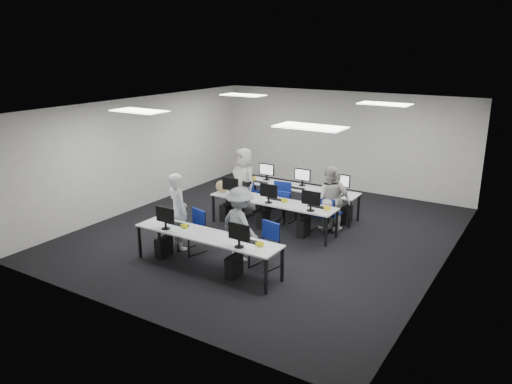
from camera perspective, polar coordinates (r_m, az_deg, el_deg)
The scene contains 23 objects.
room at distance 11.59m, azimuth 1.43°, elevation 2.36°, with size 9.00×9.02×3.00m.
ceiling_panels at distance 11.32m, azimuth 1.48°, elevation 9.67°, with size 5.20×4.60×0.02m.
desk_front at distance 9.95m, azimuth -5.68°, elevation -5.13°, with size 3.20×0.70×0.73m.
desk_mid at distance 11.98m, azimuth 1.89°, elevation -1.24°, with size 3.20×0.70×0.73m.
desk_back at distance 13.16m, azimuth 4.94°, elevation 0.35°, with size 3.20×0.70×0.73m.
equipment_front at distance 10.16m, azimuth -6.55°, elevation -6.63°, with size 2.51×0.41×1.19m.
equipment_mid at distance 12.16m, azimuth 1.05°, elevation -2.57°, with size 2.91×0.41×1.19m.
equipment_back at distance 13.19m, azimuth 5.69°, elevation -1.10°, with size 2.91×0.41×1.19m.
chair_0 at distance 10.93m, azimuth -7.29°, elevation -5.34°, with size 0.57×0.60×0.92m.
chair_1 at distance 10.11m, azimuth 0.99°, elevation -7.07°, with size 0.53×0.57×0.93m.
chair_2 at distance 13.11m, azimuth -1.46°, elevation -1.49°, with size 0.50×0.53×0.89m.
chair_3 at distance 12.70m, azimuth 2.71°, elevation -1.97°, with size 0.56×0.59×0.98m.
chair_4 at distance 12.05m, azimuth 7.41°, elevation -3.24°, with size 0.46×0.50×0.92m.
chair_5 at distance 13.49m, azimuth -0.85°, elevation -0.84°, with size 0.55×0.59×0.98m.
chair_6 at distance 12.72m, azimuth 3.46°, elevation -2.19°, with size 0.43×0.46×0.82m.
chair_7 at distance 12.23m, azimuth 8.50°, elevation -3.12°, with size 0.46×0.49×0.83m.
handbag at distance 12.64m, azimuth -3.91°, elevation 0.63°, with size 0.37×0.23×0.30m, color tan.
student_0 at distance 10.97m, azimuth -8.88°, elevation -2.18°, with size 0.62×0.41×1.71m, color silver.
student_1 at distance 12.09m, azimuth 8.24°, elevation -0.68°, with size 0.77×0.60×1.59m, color silver.
student_2 at distance 13.15m, azimuth -1.38°, elevation 1.28°, with size 0.86×0.56×1.76m, color silver.
student_3 at distance 12.14m, azimuth 8.95°, elevation -0.90°, with size 0.87×0.36×1.48m, color silver.
photographer at distance 10.26m, azimuth -1.86°, elevation -3.74°, with size 1.02×0.58×1.57m, color slate.
dslr_camera at distance 10.11m, azimuth -1.12°, elevation 0.96°, with size 0.14×0.18×0.10m, color black.
Camera 1 is at (5.69, -9.69, 4.35)m, focal length 35.00 mm.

